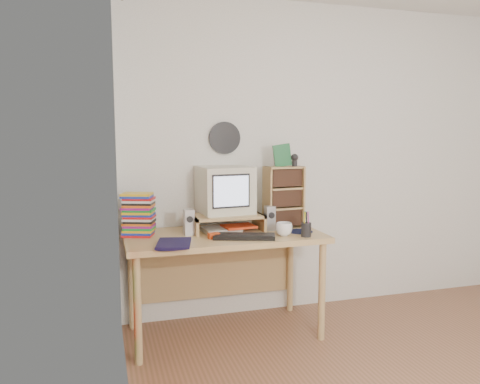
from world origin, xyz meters
TOP-DOWN VIEW (x-y plane):
  - back_wall at (0.00, 1.75)m, footprint 3.50×0.00m
  - left_wall at (-1.75, 0.00)m, footprint 0.00×3.50m
  - curtain at (-1.71, 0.48)m, footprint 0.00×2.20m
  - wall_disc at (-0.93, 1.73)m, footprint 0.25×0.02m
  - desk at (-1.03, 1.44)m, footprint 1.40×0.70m
  - monitor_riser at (-0.98, 1.48)m, footprint 0.52×0.30m
  - crt_monitor at (-0.97, 1.53)m, footprint 0.40×0.40m
  - speaker_left at (-1.28, 1.42)m, footprint 0.07×0.07m
  - speaker_right at (-0.67, 1.40)m, footprint 0.07×0.07m
  - keyboard at (-0.94, 1.19)m, footprint 0.44×0.27m
  - dvd_stack at (-1.62, 1.49)m, footprint 0.24×0.20m
  - cd_rack at (-0.53, 1.48)m, footprint 0.29×0.17m
  - mug at (-0.64, 1.20)m, footprint 0.13×0.13m
  - diary at (-1.53, 1.15)m, footprint 0.30×0.25m
  - mousepad at (-0.48, 1.29)m, footprint 0.21×0.21m
  - pen_cup at (-0.50, 1.13)m, footprint 0.08×0.08m
  - papers at (-0.98, 1.46)m, footprint 0.29×0.22m
  - red_box at (-1.13, 1.26)m, footprint 0.08×0.06m
  - game_box at (-0.54, 1.49)m, footprint 0.13×0.04m
  - webcam at (-0.45, 1.46)m, footprint 0.06×0.06m

SIDE VIEW (x-z plane):
  - desk at x=-1.03m, z-range 0.24..0.99m
  - mousepad at x=-0.48m, z-range 0.75..0.75m
  - keyboard at x=-0.94m, z-range 0.75..0.78m
  - papers at x=-0.98m, z-range 0.75..0.79m
  - red_box at x=-1.13m, z-range 0.75..0.79m
  - diary at x=-1.53m, z-range 0.75..0.80m
  - mug at x=-0.64m, z-range 0.75..0.84m
  - pen_cup at x=-0.50m, z-range 0.75..0.89m
  - speaker_left at x=-1.28m, z-range 0.75..0.93m
  - speaker_right at x=-0.67m, z-range 0.75..0.93m
  - monitor_riser at x=-0.98m, z-range 0.78..0.90m
  - dvd_stack at x=-1.62m, z-range 0.75..1.04m
  - cd_rack at x=-0.53m, z-range 0.75..1.22m
  - crt_monitor at x=-0.97m, z-range 0.87..1.22m
  - curtain at x=-1.71m, z-range 0.05..2.25m
  - back_wall at x=0.00m, z-range -0.50..3.00m
  - left_wall at x=-1.75m, z-range -0.50..3.00m
  - webcam at x=-0.45m, z-range 1.22..1.31m
  - game_box at x=-0.54m, z-range 1.22..1.38m
  - wall_disc at x=-0.93m, z-range 1.30..1.55m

